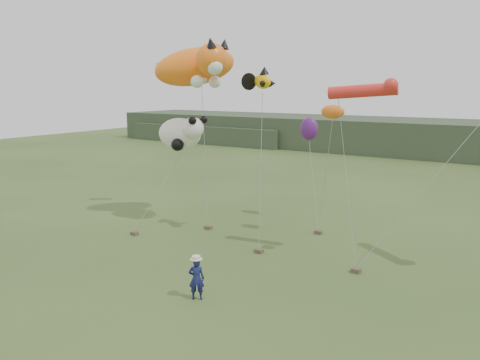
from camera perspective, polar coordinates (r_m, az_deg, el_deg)
name	(u,v)px	position (r m, az deg, el deg)	size (l,w,h in m)	color
ground	(203,282)	(19.69, -4.56, -12.28)	(120.00, 120.00, 0.00)	#385123
headland	(404,137)	(60.94, 19.36, 4.97)	(90.00, 13.00, 4.00)	#2D3D28
festival_attendant	(196,279)	(17.93, -5.33, -11.90)	(0.59, 0.39, 1.62)	#161B52
sandbag_anchors	(250,241)	(24.16, 1.28, -7.49)	(12.22, 5.88, 0.19)	brown
cat_kite	(198,66)	(27.25, -5.12, 13.70)	(6.20, 4.91, 2.88)	orange
fish_kite	(257,81)	(24.02, 2.03, 11.97)	(2.43, 1.59, 1.16)	#F6B104
tube_kites	(460,91)	(21.49, 25.25, 9.77)	(9.50, 3.58, 1.15)	black
panda_kite	(182,133)	(27.36, -7.13, 5.66)	(3.26, 2.11, 2.02)	white
misc_kites	(317,123)	(26.32, 9.39, 6.87)	(3.61, 3.33, 2.17)	orange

